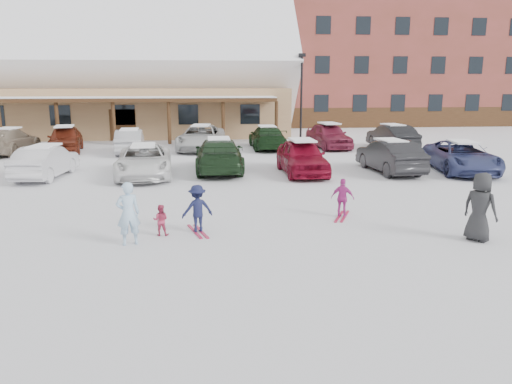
{
  "coord_description": "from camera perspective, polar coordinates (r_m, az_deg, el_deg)",
  "views": [
    {
      "loc": [
        -1.05,
        -12.96,
        4.13
      ],
      "look_at": [
        0.3,
        1.0,
        1.0
      ],
      "focal_mm": 35.0,
      "sensor_mm": 36.0,
      "label": 1
    }
  ],
  "objects": [
    {
      "name": "parked_car_8",
      "position": [
        31.8,
        -20.97,
        5.68
      ],
      "size": [
        2.5,
        4.72,
        1.53
      ],
      "primitive_type": "imported",
      "rotation": [
        0.0,
        0.0,
        0.16
      ],
      "color": "maroon",
      "rests_on": "ground"
    },
    {
      "name": "conifer_3",
      "position": [
        57.4,
        1.58,
        13.56
      ],
      "size": [
        3.96,
        3.96,
        9.18
      ],
      "color": "black",
      "rests_on": "ground"
    },
    {
      "name": "parked_car_7",
      "position": [
        32.22,
        -26.42,
        5.23
      ],
      "size": [
        2.48,
        5.24,
        1.47
      ],
      "primitive_type": "imported",
      "rotation": [
        0.0,
        0.0,
        3.06
      ],
      "color": "gray",
      "rests_on": "ground"
    },
    {
      "name": "lamp_post",
      "position": [
        36.95,
        5.21,
        11.44
      ],
      "size": [
        0.5,
        0.25,
        6.06
      ],
      "color": "black",
      "rests_on": "ground"
    },
    {
      "name": "skis_child_magenta",
      "position": [
        15.74,
        9.8,
        -2.76
      ],
      "size": [
        0.76,
        1.36,
        0.03
      ],
      "primitive_type": "cube",
      "rotation": [
        0.0,
        0.0,
        2.72
      ],
      "color": "#A9183D",
      "rests_on": "ground"
    },
    {
      "name": "bystander_dark",
      "position": [
        14.27,
        24.23,
        -1.57
      ],
      "size": [
        0.99,
        1.07,
        1.83
      ],
      "primitive_type": "imported",
      "rotation": [
        0.0,
        0.0,
        2.18
      ],
      "color": "#232426",
      "rests_on": "ground"
    },
    {
      "name": "parked_car_12",
      "position": [
        31.74,
        8.32,
        6.39
      ],
      "size": [
        2.42,
        4.78,
        1.56
      ],
      "primitive_type": "imported",
      "rotation": [
        0.0,
        0.0,
        0.13
      ],
      "color": "maroon",
      "rests_on": "ground"
    },
    {
      "name": "alpine_hotel",
      "position": [
        53.4,
        11.71,
        17.17
      ],
      "size": [
        31.48,
        14.01,
        21.48
      ],
      "color": "brown",
      "rests_on": "ground"
    },
    {
      "name": "parked_car_5",
      "position": [
        23.78,
        15.06,
        3.97
      ],
      "size": [
        1.96,
        4.65,
        1.49
      ],
      "primitive_type": "imported",
      "rotation": [
        0.0,
        0.0,
        3.23
      ],
      "color": "black",
      "rests_on": "ground"
    },
    {
      "name": "parked_car_10",
      "position": [
        30.73,
        -6.3,
        6.2
      ],
      "size": [
        3.19,
        5.72,
        1.51
      ],
      "primitive_type": "imported",
      "rotation": [
        0.0,
        0.0,
        -0.13
      ],
      "color": "silver",
      "rests_on": "ground"
    },
    {
      "name": "conifer_4",
      "position": [
        68.63,
        25.95,
        13.37
      ],
      "size": [
        5.06,
        5.06,
        11.73
      ],
      "color": "black",
      "rests_on": "ground"
    },
    {
      "name": "adult_skier",
      "position": [
        13.13,
        -14.4,
        -2.4
      ],
      "size": [
        0.69,
        0.56,
        1.65
      ],
      "primitive_type": "imported",
      "rotation": [
        0.0,
        0.0,
        3.44
      ],
      "color": "#A5CAE8",
      "rests_on": "ground"
    },
    {
      "name": "parked_car_6",
      "position": [
        24.92,
        22.43,
        3.74
      ],
      "size": [
        2.97,
        5.36,
        1.42
      ],
      "primitive_type": "imported",
      "rotation": [
        0.0,
        0.0,
        -0.13
      ],
      "color": "#394174",
      "rests_on": "ground"
    },
    {
      "name": "ground",
      "position": [
        13.64,
        -0.85,
        -5.04
      ],
      "size": [
        160.0,
        160.0,
        0.0
      ],
      "primitive_type": "plane",
      "color": "silver",
      "rests_on": "ground"
    },
    {
      "name": "parked_car_11",
      "position": [
        31.06,
        1.28,
        6.24
      ],
      "size": [
        2.02,
        4.87,
        1.41
      ],
      "primitive_type": "imported",
      "rotation": [
        0.0,
        0.0,
        3.15
      ],
      "color": "black",
      "rests_on": "ground"
    },
    {
      "name": "child_navy",
      "position": [
        13.91,
        -6.72,
        -1.91
      ],
      "size": [
        0.97,
        0.72,
        1.34
      ],
      "primitive_type": "imported",
      "rotation": [
        0.0,
        0.0,
        3.42
      ],
      "color": "#131738",
      "rests_on": "ground"
    },
    {
      "name": "skis_child_navy",
      "position": [
        14.09,
        -6.66,
        -4.49
      ],
      "size": [
        0.58,
        1.4,
        0.03
      ],
      "primitive_type": "cube",
      "rotation": [
        0.0,
        0.0,
        3.42
      ],
      "color": "#A9183D",
      "rests_on": "ground"
    },
    {
      "name": "parked_car_1",
      "position": [
        23.5,
        -22.95,
        3.19
      ],
      "size": [
        1.89,
        4.39,
        1.4
      ],
      "primitive_type": "imported",
      "rotation": [
        0.0,
        0.0,
        3.04
      ],
      "color": "silver",
      "rests_on": "ground"
    },
    {
      "name": "parked_car_9",
      "position": [
        30.06,
        -14.22,
        5.64
      ],
      "size": [
        1.83,
        4.34,
        1.39
      ],
      "primitive_type": "imported",
      "rotation": [
        0.0,
        0.0,
        3.23
      ],
      "color": "#A9AAAE",
      "rests_on": "ground"
    },
    {
      "name": "parked_car_2",
      "position": [
        22.46,
        -12.67,
        3.49
      ],
      "size": [
        2.72,
        5.22,
        1.4
      ],
      "primitive_type": "imported",
      "rotation": [
        0.0,
        0.0,
        0.08
      ],
      "color": "white",
      "rests_on": "ground"
    },
    {
      "name": "parked_car_3",
      "position": [
        23.25,
        -4.26,
        4.24
      ],
      "size": [
        2.18,
        5.32,
        1.54
      ],
      "primitive_type": "imported",
      "rotation": [
        0.0,
        0.0,
        3.15
      ],
      "color": "#1A311A",
      "rests_on": "ground"
    },
    {
      "name": "toddler_red",
      "position": [
        13.83,
        -10.84,
        -3.17
      ],
      "size": [
        0.45,
        0.37,
        0.86
      ],
      "primitive_type": "imported",
      "rotation": [
        0.0,
        0.0,
        3.03
      ],
      "color": "#B23051",
      "rests_on": "ground"
    },
    {
      "name": "parked_car_4",
      "position": [
        22.64,
        5.27,
        4.01
      ],
      "size": [
        1.98,
        4.62,
        1.55
      ],
      "primitive_type": "imported",
      "rotation": [
        0.0,
        0.0,
        0.03
      ],
      "color": "maroon",
      "rests_on": "ground"
    },
    {
      "name": "parked_car_13",
      "position": [
        31.99,
        15.3,
        6.09
      ],
      "size": [
        1.93,
        4.7,
        1.52
      ],
      "primitive_type": "imported",
      "rotation": [
        0.0,
        0.0,
        3.21
      ],
      "color": "black",
      "rests_on": "ground"
    },
    {
      "name": "child_magenta",
      "position": [
        15.59,
        9.88,
        -0.67
      ],
      "size": [
        0.77,
        0.56,
        1.21
      ],
      "primitive_type": "imported",
      "rotation": [
        0.0,
        0.0,
        2.72
      ],
      "color": "#BA2E8C",
      "rests_on": "ground"
    },
    {
      "name": "day_lodge",
      "position": [
        41.68,
        -16.88,
        11.8
      ],
      "size": [
        29.12,
        12.5,
        10.38
      ],
      "color": "tan",
      "rests_on": "ground"
    }
  ]
}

